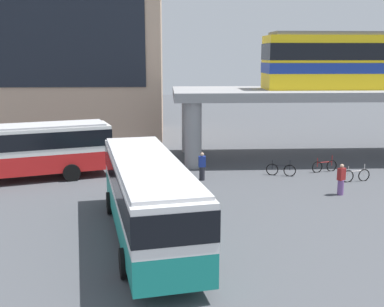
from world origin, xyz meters
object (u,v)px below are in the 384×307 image
Objects in this scene: bicycle_silver at (356,175)px; bicycle_black at (281,170)px; station_building at (26,35)px; bicycle_red at (324,166)px; pedestrian_by_bike_rack at (341,180)px; bus_main at (147,191)px; bus_secondary at (12,147)px; pedestrian_near_building at (154,172)px; pedestrian_waiting_near_stop at (202,167)px.

bicycle_black is at bearing 158.13° from bicycle_silver.
station_building is at bearing 144.01° from bicycle_silver.
bicycle_black is at bearing -165.06° from bicycle_red.
bus_main is at bearing -150.37° from pedestrian_by_bike_rack.
bus_main is at bearing -135.26° from bicycle_red.
bicycle_red is 2.61m from bicycle_silver.
bicycle_silver is (11.64, 8.11, -1.63)m from bus_main.
pedestrian_by_bike_rack reaches higher than bicycle_black.
bus_secondary is at bearing -78.39° from station_building.
pedestrian_near_building is at bearing 167.87° from pedestrian_by_bike_rack.
bicycle_black is at bearing 9.45° from pedestrian_waiting_near_stop.
bus_main reaches higher than bicycle_silver.
bicycle_red is 10.93m from pedestrian_near_building.
bus_secondary is (-8.07, 9.33, 0.00)m from bus_main.
bicycle_silver is at bearing 2.15° from pedestrian_near_building.
bus_secondary is at bearing 130.86° from bus_main.
bicycle_silver is at bearing -35.99° from station_building.
bicycle_red is at bearing 14.98° from pedestrian_near_building.
pedestrian_by_bike_rack is 0.92× the size of pedestrian_near_building.
bicycle_silver is at bearing 34.86° from bus_main.
pedestrian_near_building is at bearing -11.57° from bus_secondary.
station_building is 13.01× the size of pedestrian_near_building.
bus_main is 7.76m from pedestrian_near_building.
bus_main is at bearing -107.45° from pedestrian_waiting_near_stop.
pedestrian_near_building is (-7.60, -2.04, 0.49)m from bicycle_black.
bicycle_red is at bearing 44.74° from bus_main.
bus_secondary reaches higher than pedestrian_near_building.
pedestrian_near_building is (-2.76, -1.23, 0.07)m from pedestrian_waiting_near_stop.
bicycle_silver is (1.05, -2.39, 0.00)m from bicycle_red.
station_building is at bearing 131.58° from pedestrian_waiting_near_stop.
bus_secondary reaches higher than bicycle_black.
bus_main is 6.51× the size of bicycle_red.
bicycle_silver is at bearing -5.14° from pedestrian_waiting_near_stop.
pedestrian_by_bike_rack is (-1.84, -2.53, 0.41)m from bicycle_silver.
station_building is at bearing 146.91° from bicycle_red.
pedestrian_waiting_near_stop is (-7.00, 3.33, 0.00)m from pedestrian_by_bike_rack.
pedestrian_by_bike_rack is (9.80, 5.57, -1.22)m from bus_main.
station_building reaches higher than bus_secondary.
pedestrian_waiting_near_stop is (10.87, -0.43, -1.22)m from bus_secondary.
bicycle_red is at bearing 80.90° from pedestrian_by_bike_rack.
pedestrian_waiting_near_stop is (-7.79, -1.59, 0.41)m from bicycle_red.
station_building is 13.37× the size of bicycle_red.
pedestrian_near_building is at bearing -56.52° from station_building.
bus_main is 6.87× the size of pedestrian_waiting_near_stop.
bicycle_red is at bearing 3.56° from bus_secondary.
bus_main is at bearing -90.31° from pedestrian_near_building.
pedestrian_waiting_near_stop is 3.02m from pedestrian_near_building.
pedestrian_by_bike_rack is at bearing -42.30° from station_building.
bus_main is at bearing -49.14° from bus_secondary.
bicycle_silver is (3.99, -1.60, 0.00)m from bicycle_black.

